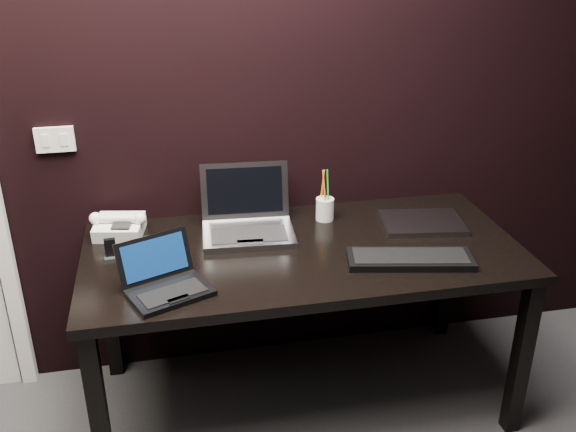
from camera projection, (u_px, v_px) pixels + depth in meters
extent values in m
plane|color=black|center=(210.00, 86.00, 2.57)|extent=(4.00, 0.00, 4.00)
cube|color=silver|center=(55.00, 140.00, 2.53)|extent=(0.15, 0.02, 0.10)
cube|color=silver|center=(45.00, 141.00, 2.51)|extent=(0.03, 0.01, 0.05)
cube|color=silver|center=(64.00, 140.00, 2.52)|extent=(0.03, 0.01, 0.05)
cube|color=black|center=(303.00, 252.00, 2.52)|extent=(1.70, 0.80, 0.04)
cube|color=black|center=(99.00, 416.00, 2.21)|extent=(0.06, 0.06, 0.70)
cube|color=black|center=(521.00, 358.00, 2.50)|extent=(0.06, 0.06, 0.70)
cube|color=black|center=(109.00, 307.00, 2.84)|extent=(0.06, 0.06, 0.70)
cube|color=black|center=(446.00, 271.00, 3.13)|extent=(0.06, 0.06, 0.70)
cube|color=black|center=(170.00, 293.00, 2.19)|extent=(0.32, 0.27, 0.02)
cube|color=black|center=(173.00, 293.00, 2.17)|extent=(0.24, 0.18, 0.00)
cube|color=black|center=(179.00, 299.00, 2.13)|extent=(0.08, 0.06, 0.00)
cube|color=black|center=(154.00, 257.00, 2.24)|extent=(0.27, 0.15, 0.15)
cube|color=#091E45|center=(155.00, 257.00, 2.24)|extent=(0.23, 0.13, 0.12)
cube|color=#939498|center=(248.00, 234.00, 2.59)|extent=(0.38, 0.29, 0.03)
cube|color=black|center=(249.00, 234.00, 2.56)|extent=(0.31, 0.17, 0.00)
cube|color=gray|center=(250.00, 242.00, 2.49)|extent=(0.11, 0.05, 0.00)
cube|color=gray|center=(245.00, 190.00, 2.68)|extent=(0.37, 0.10, 0.23)
cube|color=black|center=(245.00, 190.00, 2.68)|extent=(0.32, 0.07, 0.19)
cube|color=black|center=(410.00, 259.00, 2.40)|extent=(0.49, 0.25, 0.03)
cube|color=black|center=(410.00, 256.00, 2.39)|extent=(0.44, 0.21, 0.00)
cube|color=gray|center=(422.00, 223.00, 2.69)|extent=(0.36, 0.29, 0.02)
cube|color=white|center=(120.00, 228.00, 2.60)|extent=(0.22, 0.20, 0.08)
cylinder|color=silver|center=(118.00, 219.00, 2.57)|extent=(0.18, 0.07, 0.04)
sphere|color=white|center=(96.00, 219.00, 2.57)|extent=(0.06, 0.06, 0.05)
sphere|color=white|center=(140.00, 218.00, 2.57)|extent=(0.06, 0.06, 0.05)
cube|color=black|center=(121.00, 225.00, 2.54)|extent=(0.08, 0.07, 0.01)
cube|color=black|center=(110.00, 249.00, 2.40)|extent=(0.04, 0.02, 0.09)
cube|color=black|center=(112.00, 259.00, 2.41)|extent=(0.05, 0.04, 0.02)
cylinder|color=silver|center=(325.00, 209.00, 2.73)|extent=(0.09, 0.09, 0.10)
cylinder|color=orange|center=(323.00, 185.00, 2.69)|extent=(0.01, 0.03, 0.14)
cylinder|color=#268C2B|center=(328.00, 187.00, 2.68)|extent=(0.01, 0.02, 0.14)
cylinder|color=black|center=(326.00, 185.00, 2.69)|extent=(0.01, 0.02, 0.14)
cylinder|color=#EB4A16|center=(324.00, 187.00, 2.68)|extent=(0.01, 0.03, 0.14)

